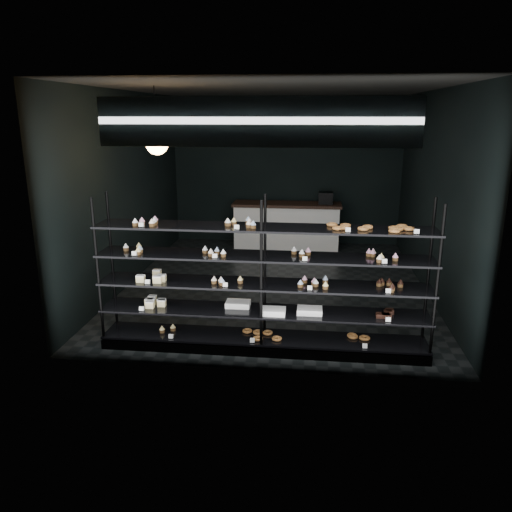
# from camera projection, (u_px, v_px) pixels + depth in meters

# --- Properties ---
(room) EXTENTS (5.01, 6.01, 3.20)m
(room) POSITION_uv_depth(u_px,v_px,m) (276.00, 192.00, 8.15)
(room) COLOR black
(room) RESTS_ON ground
(display_shelf) EXTENTS (4.00, 0.50, 1.91)m
(display_shelf) POSITION_uv_depth(u_px,v_px,m) (261.00, 301.00, 6.07)
(display_shelf) COLOR black
(display_shelf) RESTS_ON room
(signage) EXTENTS (3.30, 0.05, 0.50)m
(signage) POSITION_uv_depth(u_px,v_px,m) (256.00, 122.00, 5.04)
(signage) COLOR #0C153F
(signage) RESTS_ON room
(pendant_lamp) EXTENTS (0.30, 0.30, 0.88)m
(pendant_lamp) POSITION_uv_depth(u_px,v_px,m) (157.00, 143.00, 6.63)
(pendant_lamp) COLOR black
(pendant_lamp) RESTS_ON room
(service_counter) EXTENTS (2.32, 0.65, 1.23)m
(service_counter) POSITION_uv_depth(u_px,v_px,m) (287.00, 225.00, 10.83)
(service_counter) COLOR silver
(service_counter) RESTS_ON room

